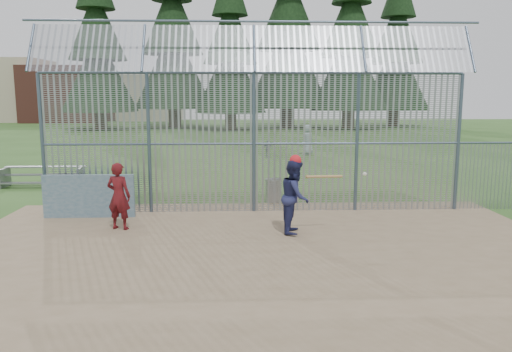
{
  "coord_description": "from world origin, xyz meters",
  "views": [
    {
      "loc": [
        -0.52,
        -10.81,
        3.38
      ],
      "look_at": [
        0.0,
        2.0,
        1.3
      ],
      "focal_mm": 35.0,
      "sensor_mm": 36.0,
      "label": 1
    }
  ],
  "objects_px": {
    "dugout_wall": "(89,196)",
    "bleacher": "(43,176)",
    "batter": "(295,196)",
    "trash_can": "(274,190)",
    "onlooker": "(119,196)"
  },
  "relations": [
    {
      "from": "bleacher",
      "to": "trash_can",
      "type": "bearing_deg",
      "value": -20.27
    },
    {
      "from": "onlooker",
      "to": "bleacher",
      "type": "xyz_separation_m",
      "value": [
        -4.25,
        6.24,
        -0.46
      ]
    },
    {
      "from": "onlooker",
      "to": "bleacher",
      "type": "relative_size",
      "value": 0.57
    },
    {
      "from": "dugout_wall",
      "to": "bleacher",
      "type": "bearing_deg",
      "value": 122.2
    },
    {
      "from": "batter",
      "to": "bleacher",
      "type": "relative_size",
      "value": 0.6
    },
    {
      "from": "batter",
      "to": "onlooker",
      "type": "xyz_separation_m",
      "value": [
        -4.4,
        0.49,
        -0.05
      ]
    },
    {
      "from": "dugout_wall",
      "to": "batter",
      "type": "height_order",
      "value": "batter"
    },
    {
      "from": "trash_can",
      "to": "bleacher",
      "type": "height_order",
      "value": "trash_can"
    },
    {
      "from": "batter",
      "to": "trash_can",
      "type": "xyz_separation_m",
      "value": [
        -0.25,
        3.63,
        -0.55
      ]
    },
    {
      "from": "dugout_wall",
      "to": "onlooker",
      "type": "distance_m",
      "value": 1.72
    },
    {
      "from": "dugout_wall",
      "to": "batter",
      "type": "xyz_separation_m",
      "value": [
        5.52,
        -1.77,
        0.31
      ]
    },
    {
      "from": "batter",
      "to": "trash_can",
      "type": "relative_size",
      "value": 2.21
    },
    {
      "from": "dugout_wall",
      "to": "trash_can",
      "type": "relative_size",
      "value": 3.05
    },
    {
      "from": "batter",
      "to": "dugout_wall",
      "type": "bearing_deg",
      "value": 83.31
    },
    {
      "from": "onlooker",
      "to": "trash_can",
      "type": "bearing_deg",
      "value": -126.37
    }
  ]
}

